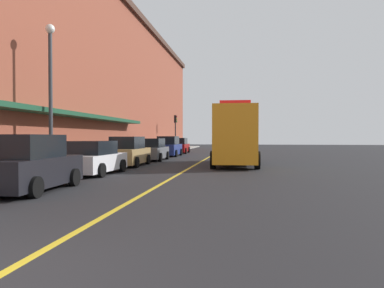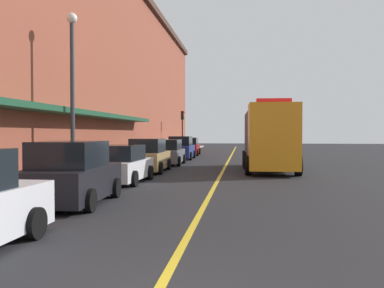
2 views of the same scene
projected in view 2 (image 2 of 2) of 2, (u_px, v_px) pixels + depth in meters
ground_plane at (227, 162)px, 29.87m from camera, size 112.00×112.00×0.00m
sidewalk_left at (143, 161)px, 30.62m from camera, size 2.40×70.00×0.15m
lane_center_stripe at (227, 162)px, 29.87m from camera, size 0.16×70.00×0.01m
brick_building_left at (35, 65)px, 30.41m from camera, size 14.47×64.00×14.17m
parked_car_1 at (72, 175)px, 12.31m from camera, size 2.26×4.21×1.86m
parked_car_2 at (121, 165)px, 17.63m from camera, size 2.07×4.18×1.60m
parked_car_3 at (148, 156)px, 22.53m from camera, size 2.01×4.30×1.81m
parked_car_4 at (168, 153)px, 27.71m from camera, size 2.10×4.24×1.68m
parked_car_5 at (181, 149)px, 33.68m from camera, size 2.09×4.50×1.85m
parked_car_6 at (189, 147)px, 39.71m from camera, size 2.14×4.74×1.69m
utility_truck at (268, 138)px, 23.36m from camera, size 2.92×8.08×3.80m
parking_meter_0 at (164, 146)px, 34.39m from camera, size 0.14×0.18×1.33m
parking_meter_1 at (90, 158)px, 17.73m from camera, size 0.14×0.18×1.33m
parking_meter_3 at (160, 146)px, 32.57m from camera, size 0.14×0.18×1.33m
street_lamp_left at (72, 78)px, 17.30m from camera, size 0.44×0.44×6.94m
traffic_light_near at (182, 123)px, 44.13m from camera, size 0.38×0.36×4.30m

